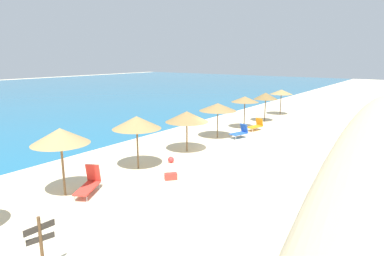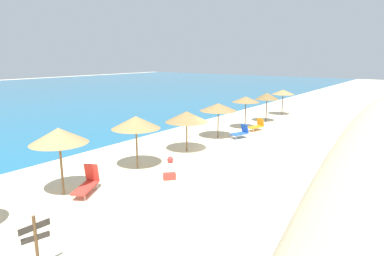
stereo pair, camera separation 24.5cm
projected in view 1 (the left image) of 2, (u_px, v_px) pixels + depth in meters
name	position (u px, v px, depth m)	size (l,w,h in m)	color
ground_plane	(225.00, 152.00, 20.68)	(160.00, 160.00, 0.00)	beige
beach_umbrella_1	(60.00, 136.00, 13.66)	(2.39, 2.39, 2.94)	brown
beach_umbrella_2	(137.00, 123.00, 17.12)	(2.54, 2.54, 2.81)	brown
beach_umbrella_3	(187.00, 117.00, 20.34)	(2.65, 2.65, 2.53)	brown
beach_umbrella_4	(218.00, 107.00, 23.78)	(2.69, 2.69, 2.54)	brown
beach_umbrella_5	(245.00, 99.00, 26.83)	(2.21, 2.21, 2.66)	brown
beach_umbrella_6	(266.00, 96.00, 29.78)	(2.13, 2.13, 2.65)	brown
beach_umbrella_7	(281.00, 92.00, 33.33)	(2.23, 2.23, 2.57)	brown
lounge_chair_0	(256.00, 125.00, 26.64)	(1.50, 0.93, 0.94)	orange
lounge_chair_1	(240.00, 132.00, 24.14)	(1.46, 1.03, 1.00)	blue
lounge_chair_2	(89.00, 183.00, 14.33)	(1.72, 1.34, 1.16)	red
wooden_signpost	(41.00, 241.00, 8.75)	(0.84, 0.21, 1.73)	brown
beach_ball	(171.00, 160.00, 18.52)	(0.35, 0.35, 0.35)	red
cooler_box	(171.00, 176.00, 15.97)	(0.59, 0.30, 0.32)	red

